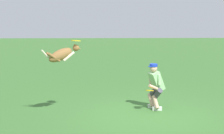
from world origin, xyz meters
name	(u,v)px	position (x,y,z in m)	size (l,w,h in m)	color
ground_plane	(149,116)	(0.00, 0.00, 0.00)	(60.00, 60.00, 0.00)	#3A6C2F
person	(155,85)	(-0.26, -0.69, 0.70)	(0.53, 0.69, 1.29)	silver
dog	(62,55)	(2.26, -0.02, 1.64)	(0.99, 0.58, 0.53)	olive
frisbee_flying	(76,41)	(1.91, -0.13, 1.99)	(0.25, 0.25, 0.02)	yellow
frisbee_held	(150,90)	(-0.06, -0.36, 0.61)	(0.22, 0.22, 0.02)	yellow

